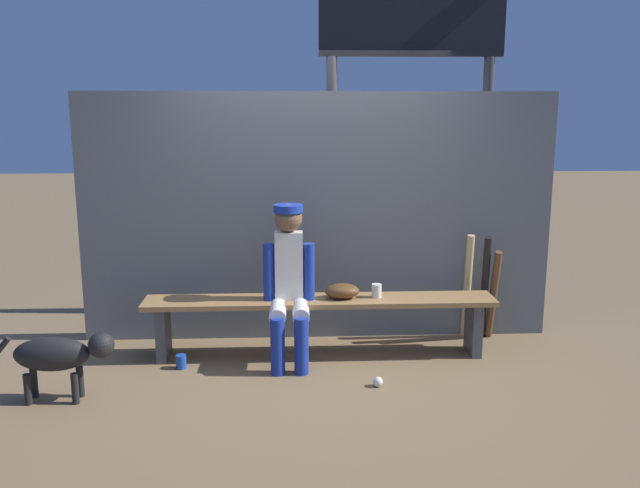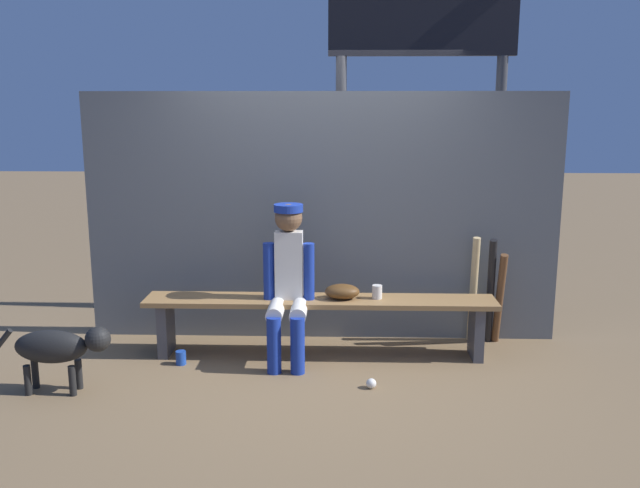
{
  "view_description": "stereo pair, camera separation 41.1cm",
  "coord_description": "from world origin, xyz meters",
  "px_view_note": "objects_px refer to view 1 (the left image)",
  "views": [
    {
      "loc": [
        -0.24,
        -5.27,
        2.03
      ],
      "look_at": [
        0.0,
        0.0,
        0.93
      ],
      "focal_mm": 38.13,
      "sensor_mm": 36.0,
      "label": 1
    },
    {
      "loc": [
        0.17,
        -5.27,
        2.03
      ],
      "look_at": [
        0.0,
        0.0,
        0.93
      ],
      "focal_mm": 38.13,
      "sensor_mm": 36.0,
      "label": 2
    }
  ],
  "objects_px": {
    "dugout_bench": "(320,310)",
    "cup_on_ground": "(181,362)",
    "baseball": "(378,382)",
    "cup_on_bench": "(377,291)",
    "baseball_glove": "(342,291)",
    "dog": "(60,355)",
    "player_seated": "(289,278)",
    "bat_aluminum_black": "(484,288)",
    "bat_wood_natural": "(467,287)",
    "bat_wood_dark": "(493,295)",
    "scoreboard": "(418,61)"
  },
  "relations": [
    {
      "from": "bat_wood_natural",
      "to": "player_seated",
      "type": "bearing_deg",
      "value": -162.89
    },
    {
      "from": "bat_aluminum_black",
      "to": "scoreboard",
      "type": "relative_size",
      "value": 0.27
    },
    {
      "from": "bat_aluminum_black",
      "to": "cup_on_bench",
      "type": "bearing_deg",
      "value": -163.95
    },
    {
      "from": "bat_aluminum_black",
      "to": "baseball",
      "type": "relative_size",
      "value": 12.8
    },
    {
      "from": "player_seated",
      "to": "bat_wood_dark",
      "type": "relative_size",
      "value": 1.51
    },
    {
      "from": "dugout_bench",
      "to": "cup_on_bench",
      "type": "height_order",
      "value": "cup_on_bench"
    },
    {
      "from": "dog",
      "to": "bat_wood_dark",
      "type": "bearing_deg",
      "value": 17.79
    },
    {
      "from": "bat_aluminum_black",
      "to": "baseball",
      "type": "distance_m",
      "value": 1.47
    },
    {
      "from": "dugout_bench",
      "to": "baseball_glove",
      "type": "height_order",
      "value": "baseball_glove"
    },
    {
      "from": "cup_on_ground",
      "to": "scoreboard",
      "type": "xyz_separation_m",
      "value": [
        2.04,
        1.35,
        2.35
      ]
    },
    {
      "from": "baseball",
      "to": "cup_on_bench",
      "type": "distance_m",
      "value": 0.84
    },
    {
      "from": "dugout_bench",
      "to": "player_seated",
      "type": "height_order",
      "value": "player_seated"
    },
    {
      "from": "dugout_bench",
      "to": "dog",
      "type": "bearing_deg",
      "value": -156.95
    },
    {
      "from": "baseball",
      "to": "cup_on_bench",
      "type": "xyz_separation_m",
      "value": [
        0.07,
        0.66,
        0.5
      ]
    },
    {
      "from": "baseball",
      "to": "dugout_bench",
      "type": "bearing_deg",
      "value": 121.29
    },
    {
      "from": "baseball",
      "to": "dog",
      "type": "xyz_separation_m",
      "value": [
        -2.22,
        -0.13,
        0.3
      ]
    },
    {
      "from": "scoreboard",
      "to": "dog",
      "type": "xyz_separation_m",
      "value": [
        -2.78,
        -1.89,
        -2.07
      ]
    },
    {
      "from": "bat_wood_natural",
      "to": "dog",
      "type": "xyz_separation_m",
      "value": [
        -3.13,
        -1.14,
        -0.13
      ]
    },
    {
      "from": "dugout_bench",
      "to": "bat_wood_dark",
      "type": "relative_size",
      "value": 3.42
    },
    {
      "from": "baseball_glove",
      "to": "cup_on_bench",
      "type": "bearing_deg",
      "value": 3.4
    },
    {
      "from": "player_seated",
      "to": "bat_wood_dark",
      "type": "distance_m",
      "value": 1.82
    },
    {
      "from": "cup_on_ground",
      "to": "scoreboard",
      "type": "relative_size",
      "value": 0.03
    },
    {
      "from": "player_seated",
      "to": "bat_wood_natural",
      "type": "relative_size",
      "value": 1.35
    },
    {
      "from": "dugout_bench",
      "to": "dog",
      "type": "relative_size",
      "value": 3.36
    },
    {
      "from": "bat_aluminum_black",
      "to": "player_seated",
      "type": "bearing_deg",
      "value": -166.42
    },
    {
      "from": "cup_on_bench",
      "to": "player_seated",
      "type": "bearing_deg",
      "value": -169.87
    },
    {
      "from": "dugout_bench",
      "to": "scoreboard",
      "type": "xyz_separation_m",
      "value": [
        0.95,
        1.11,
        2.02
      ]
    },
    {
      "from": "dugout_bench",
      "to": "cup_on_ground",
      "type": "xyz_separation_m",
      "value": [
        -1.1,
        -0.23,
        -0.33
      ]
    },
    {
      "from": "bat_wood_dark",
      "to": "cup_on_bench",
      "type": "bearing_deg",
      "value": -165.23
    },
    {
      "from": "dugout_bench",
      "to": "baseball",
      "type": "bearing_deg",
      "value": -58.71
    },
    {
      "from": "player_seated",
      "to": "baseball",
      "type": "bearing_deg",
      "value": -39.92
    },
    {
      "from": "baseball_glove",
      "to": "baseball",
      "type": "height_order",
      "value": "baseball_glove"
    },
    {
      "from": "bat_wood_natural",
      "to": "cup_on_ground",
      "type": "distance_m",
      "value": 2.5
    },
    {
      "from": "bat_wood_natural",
      "to": "cup_on_bench",
      "type": "relative_size",
      "value": 8.47
    },
    {
      "from": "baseball_glove",
      "to": "cup_on_ground",
      "type": "distance_m",
      "value": 1.38
    },
    {
      "from": "bat_wood_dark",
      "to": "cup_on_ground",
      "type": "distance_m",
      "value": 2.68
    },
    {
      "from": "cup_on_ground",
      "to": "scoreboard",
      "type": "distance_m",
      "value": 3.39
    },
    {
      "from": "bat_aluminum_black",
      "to": "baseball_glove",
      "type": "bearing_deg",
      "value": -166.71
    },
    {
      "from": "player_seated",
      "to": "bat_aluminum_black",
      "type": "bearing_deg",
      "value": 13.58
    },
    {
      "from": "player_seated",
      "to": "bat_aluminum_black",
      "type": "distance_m",
      "value": 1.74
    },
    {
      "from": "bat_aluminum_black",
      "to": "baseball",
      "type": "bearing_deg",
      "value": -137.73
    },
    {
      "from": "player_seated",
      "to": "cup_on_ground",
      "type": "relative_size",
      "value": 11.4
    },
    {
      "from": "bat_aluminum_black",
      "to": "cup_on_bench",
      "type": "distance_m",
      "value": 1.01
    },
    {
      "from": "dugout_bench",
      "to": "cup_on_ground",
      "type": "height_order",
      "value": "dugout_bench"
    },
    {
      "from": "baseball_glove",
      "to": "dog",
      "type": "height_order",
      "value": "baseball_glove"
    },
    {
      "from": "cup_on_bench",
      "to": "dog",
      "type": "height_order",
      "value": "cup_on_bench"
    },
    {
      "from": "baseball_glove",
      "to": "baseball",
      "type": "xyz_separation_m",
      "value": [
        0.22,
        -0.65,
        -0.51
      ]
    },
    {
      "from": "dugout_bench",
      "to": "scoreboard",
      "type": "height_order",
      "value": "scoreboard"
    },
    {
      "from": "player_seated",
      "to": "cup_on_ground",
      "type": "height_order",
      "value": "player_seated"
    },
    {
      "from": "player_seated",
      "to": "bat_wood_natural",
      "type": "distance_m",
      "value": 1.64
    }
  ]
}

